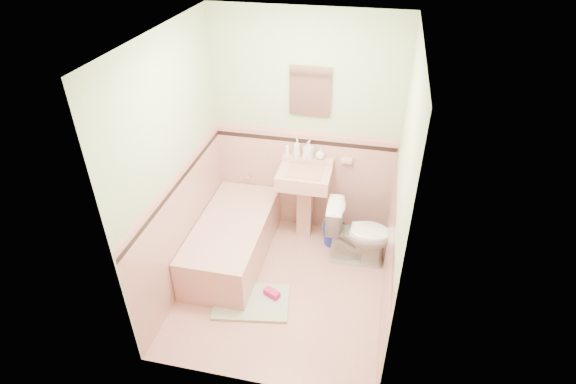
% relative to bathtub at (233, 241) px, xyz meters
% --- Properties ---
extents(floor, '(2.20, 2.20, 0.00)m').
position_rel_bathtub_xyz_m(floor, '(0.63, -0.33, -0.23)').
color(floor, tan).
rests_on(floor, ground).
extents(ceiling, '(2.20, 2.20, 0.00)m').
position_rel_bathtub_xyz_m(ceiling, '(0.63, -0.33, 2.27)').
color(ceiling, white).
rests_on(ceiling, ground).
extents(wall_back, '(2.50, 0.00, 2.50)m').
position_rel_bathtub_xyz_m(wall_back, '(0.63, 0.77, 1.02)').
color(wall_back, beige).
rests_on(wall_back, ground).
extents(wall_front, '(2.50, 0.00, 2.50)m').
position_rel_bathtub_xyz_m(wall_front, '(0.63, -1.43, 1.02)').
color(wall_front, beige).
rests_on(wall_front, ground).
extents(wall_left, '(0.00, 2.50, 2.50)m').
position_rel_bathtub_xyz_m(wall_left, '(-0.37, -0.33, 1.02)').
color(wall_left, beige).
rests_on(wall_left, ground).
extents(wall_right, '(0.00, 2.50, 2.50)m').
position_rel_bathtub_xyz_m(wall_right, '(1.63, -0.33, 1.02)').
color(wall_right, beige).
rests_on(wall_right, ground).
extents(wainscot_back, '(2.00, 0.00, 2.00)m').
position_rel_bathtub_xyz_m(wainscot_back, '(0.63, 0.76, 0.38)').
color(wainscot_back, '#D1988C').
rests_on(wainscot_back, ground).
extents(wainscot_front, '(2.00, 0.00, 2.00)m').
position_rel_bathtub_xyz_m(wainscot_front, '(0.63, -1.42, 0.38)').
color(wainscot_front, '#D1988C').
rests_on(wainscot_front, ground).
extents(wainscot_left, '(0.00, 2.20, 2.20)m').
position_rel_bathtub_xyz_m(wainscot_left, '(-0.36, -0.33, 0.38)').
color(wainscot_left, '#D1988C').
rests_on(wainscot_left, ground).
extents(wainscot_right, '(0.00, 2.20, 2.20)m').
position_rel_bathtub_xyz_m(wainscot_right, '(1.62, -0.33, 0.38)').
color(wainscot_right, '#D1988C').
rests_on(wainscot_right, ground).
extents(accent_back, '(2.00, 0.00, 2.00)m').
position_rel_bathtub_xyz_m(accent_back, '(0.63, 0.75, 0.90)').
color(accent_back, black).
rests_on(accent_back, ground).
extents(accent_front, '(2.00, 0.00, 2.00)m').
position_rel_bathtub_xyz_m(accent_front, '(0.63, -1.41, 0.90)').
color(accent_front, black).
rests_on(accent_front, ground).
extents(accent_left, '(0.00, 2.20, 2.20)m').
position_rel_bathtub_xyz_m(accent_left, '(-0.35, -0.33, 0.89)').
color(accent_left, black).
rests_on(accent_left, ground).
extents(accent_right, '(0.00, 2.20, 2.20)m').
position_rel_bathtub_xyz_m(accent_right, '(1.61, -0.33, 0.89)').
color(accent_right, black).
rests_on(accent_right, ground).
extents(cap_back, '(2.00, 0.00, 2.00)m').
position_rel_bathtub_xyz_m(cap_back, '(0.63, 0.75, 0.99)').
color(cap_back, tan).
rests_on(cap_back, ground).
extents(cap_front, '(2.00, 0.00, 2.00)m').
position_rel_bathtub_xyz_m(cap_front, '(0.63, -1.41, 0.99)').
color(cap_front, tan).
rests_on(cap_front, ground).
extents(cap_left, '(0.00, 2.20, 2.20)m').
position_rel_bathtub_xyz_m(cap_left, '(-0.35, -0.33, 1.00)').
color(cap_left, tan).
rests_on(cap_left, ground).
extents(cap_right, '(0.00, 2.20, 2.20)m').
position_rel_bathtub_xyz_m(cap_right, '(1.61, -0.33, 1.00)').
color(cap_right, tan).
rests_on(cap_right, ground).
extents(bathtub, '(0.70, 1.50, 0.45)m').
position_rel_bathtub_xyz_m(bathtub, '(0.00, 0.00, 0.00)').
color(bathtub, tan).
rests_on(bathtub, floor).
extents(tub_faucet, '(0.04, 0.12, 0.04)m').
position_rel_bathtub_xyz_m(tub_faucet, '(0.00, 0.72, 0.41)').
color(tub_faucet, silver).
rests_on(tub_faucet, wall_back).
extents(sink, '(0.56, 0.48, 0.89)m').
position_rel_bathtub_xyz_m(sink, '(0.68, 0.53, 0.22)').
color(sink, tan).
rests_on(sink, floor).
extents(sink_faucet, '(0.02, 0.02, 0.10)m').
position_rel_bathtub_xyz_m(sink_faucet, '(0.68, 0.67, 0.72)').
color(sink_faucet, silver).
rests_on(sink_faucet, sink).
extents(medicine_cabinet, '(0.36, 0.04, 0.45)m').
position_rel_bathtub_xyz_m(medicine_cabinet, '(0.68, 0.74, 1.47)').
color(medicine_cabinet, white).
rests_on(medicine_cabinet, wall_back).
extents(soap_dish, '(0.12, 0.07, 0.04)m').
position_rel_bathtub_xyz_m(soap_dish, '(1.10, 0.73, 0.72)').
color(soap_dish, tan).
rests_on(soap_dish, wall_back).
extents(soap_bottle_left, '(0.11, 0.11, 0.21)m').
position_rel_bathtub_xyz_m(soap_bottle_left, '(0.56, 0.71, 0.83)').
color(soap_bottle_left, '#B2B2B2').
rests_on(soap_bottle_left, sink).
extents(soap_bottle_mid, '(0.12, 0.12, 0.20)m').
position_rel_bathtub_xyz_m(soap_bottle_mid, '(0.69, 0.71, 0.82)').
color(soap_bottle_mid, '#B2B2B2').
rests_on(soap_bottle_mid, sink).
extents(soap_bottle_right, '(0.13, 0.13, 0.13)m').
position_rel_bathtub_xyz_m(soap_bottle_right, '(0.81, 0.71, 0.79)').
color(soap_bottle_right, '#B2B2B2').
rests_on(soap_bottle_right, sink).
extents(tube, '(0.05, 0.05, 0.12)m').
position_rel_bathtub_xyz_m(tube, '(0.45, 0.71, 0.78)').
color(tube, white).
rests_on(tube, sink).
extents(toilet, '(0.71, 0.41, 0.71)m').
position_rel_bathtub_xyz_m(toilet, '(1.32, 0.26, 0.13)').
color(toilet, white).
rests_on(toilet, floor).
extents(bucket, '(0.28, 0.28, 0.25)m').
position_rel_bathtub_xyz_m(bucket, '(1.04, 0.47, -0.10)').
color(bucket, '#172EB3').
rests_on(bucket, floor).
extents(bath_mat, '(0.79, 0.59, 0.03)m').
position_rel_bathtub_xyz_m(bath_mat, '(0.38, -0.61, -0.21)').
color(bath_mat, '#9BAC8F').
rests_on(bath_mat, floor).
extents(shoe, '(0.18, 0.14, 0.07)m').
position_rel_bathtub_xyz_m(shoe, '(0.56, -0.50, -0.16)').
color(shoe, '#BF1E59').
rests_on(shoe, bath_mat).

